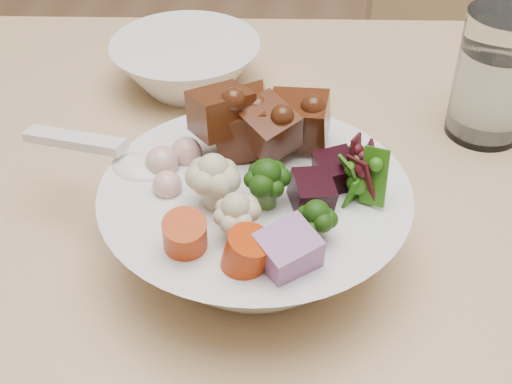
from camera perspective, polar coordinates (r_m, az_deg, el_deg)
chair_far at (r=1.34m, az=17.81°, el=8.43°), size 0.49×0.49×0.82m
food_bowl at (r=0.55m, az=0.13°, el=-2.06°), size 0.23×0.23×0.13m
soup_spoon at (r=0.57m, az=-10.43°, el=2.42°), size 0.14×0.07×0.03m
water_glass at (r=0.72m, az=18.47°, el=8.46°), size 0.07×0.07×0.13m
side_bowl at (r=0.78m, az=-5.59°, el=10.06°), size 0.16×0.16×0.05m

